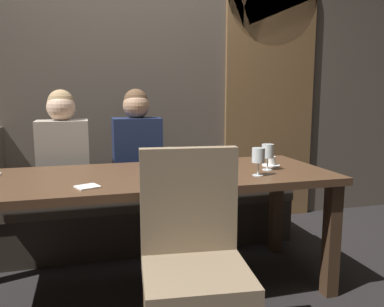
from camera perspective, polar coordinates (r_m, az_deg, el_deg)
name	(u,v)px	position (r m, az deg, el deg)	size (l,w,h in m)	color
ground	(152,289)	(2.59, -5.90, -19.23)	(9.00, 9.00, 0.00)	black
back_wall_tiled	(126,60)	(3.51, -9.74, 13.38)	(6.00, 0.12, 3.00)	brown
arched_door	(270,77)	(3.81, 11.44, 10.93)	(0.90, 0.05, 2.55)	brown
dining_table	(150,188)	(2.35, -6.16, -5.09)	(2.20, 0.84, 0.74)	#412B1C
banquette_bench	(137,220)	(3.14, -8.14, -9.59)	(2.50, 0.44, 0.45)	#312A23
chair_near_side	(193,247)	(1.73, 0.14, -13.62)	(0.48, 0.48, 0.98)	#4C3321
diner_redhead	(63,148)	(2.96, -18.42, 0.80)	(0.36, 0.24, 0.79)	#9E9384
diner_bearded	(137,144)	(3.00, -8.09, 1.34)	(0.36, 0.24, 0.80)	#192342
wine_glass_center_front	(258,156)	(2.29, 9.73, -0.36)	(0.08, 0.08, 0.16)	silver
wine_glass_end_left	(268,152)	(2.46, 11.08, 0.19)	(0.08, 0.08, 0.16)	silver
wine_glass_end_right	(170,156)	(2.26, -3.19, -0.34)	(0.08, 0.08, 0.16)	silver
espresso_cup	(271,162)	(2.62, 11.54, -1.23)	(0.12, 0.12, 0.06)	white
folded_napkin	(87,187)	(2.06, -15.11, -4.74)	(0.11, 0.10, 0.01)	silver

